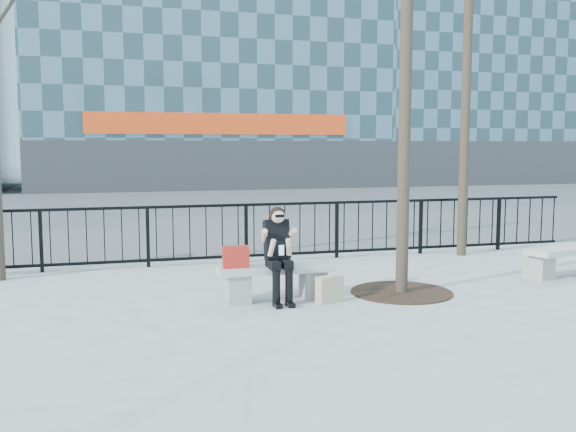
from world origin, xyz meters
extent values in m
plane|color=gray|center=(0.00, 0.00, 0.00)|extent=(120.00, 120.00, 0.00)
cube|color=#474747|center=(0.00, 15.00, 0.00)|extent=(60.00, 23.00, 0.01)
cube|color=black|center=(0.00, 3.00, 1.08)|extent=(14.00, 0.05, 0.05)
cube|color=black|center=(0.00, 3.00, 0.12)|extent=(14.00, 0.05, 0.05)
cube|color=#2D2D30|center=(3.00, 21.96, 1.20)|extent=(18.00, 0.08, 2.40)
cube|color=red|center=(3.00, 21.90, 3.20)|extent=(12.60, 0.12, 1.00)
cube|color=slate|center=(20.00, 27.00, 10.00)|extent=(16.00, 10.00, 20.00)
cube|color=#2D2D30|center=(20.00, 21.96, 1.20)|extent=(16.00, 0.08, 2.40)
cylinder|color=black|center=(1.90, -0.10, 3.75)|extent=(0.18, 0.18, 7.50)
cylinder|color=black|center=(4.50, 2.60, 3.50)|extent=(0.18, 0.18, 7.00)
cylinder|color=black|center=(1.90, -0.10, 0.01)|extent=(1.50, 1.50, 0.02)
cube|color=slate|center=(-0.55, 0.00, 0.20)|extent=(0.32, 0.38, 0.40)
cube|color=slate|center=(0.55, 0.00, 0.20)|extent=(0.32, 0.38, 0.40)
cube|color=gray|center=(0.00, 0.00, 0.45)|extent=(1.65, 0.46, 0.09)
cube|color=slate|center=(4.54, 0.24, 0.21)|extent=(0.33, 0.39, 0.41)
cube|color=gray|center=(5.10, 0.24, 0.46)|extent=(1.70, 0.47, 0.09)
cube|color=#A81A14|center=(-0.57, 0.02, 0.64)|extent=(0.38, 0.20, 0.30)
cube|color=#CAB08F|center=(0.67, -0.37, 0.19)|extent=(0.42, 0.27, 0.38)
camera|label=1|loc=(-2.24, -8.65, 2.19)|focal=40.00mm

